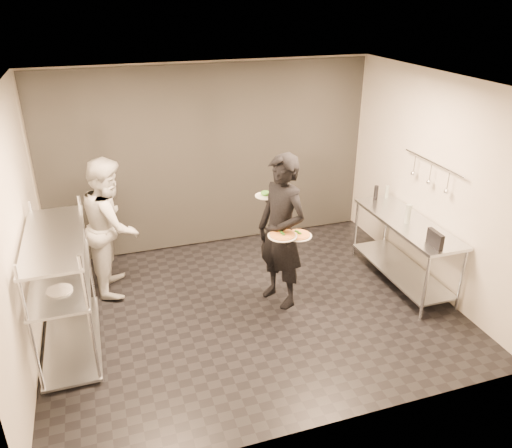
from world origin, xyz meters
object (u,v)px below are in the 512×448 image
object	(u,v)px
pass_rack	(63,286)
waiter	(281,232)
chef	(112,225)
bottle_dark	(376,193)
bottle_clear	(387,192)
pos_monitor	(435,239)
prep_counter	(405,241)
salad_plate	(265,194)
pizza_plate_far	(298,235)
pizza_plate_near	(282,235)
bottle_green	(408,214)

from	to	relation	value
pass_rack	waiter	size ratio (longest dim) A/B	0.81
chef	bottle_dark	size ratio (longest dim) A/B	8.84
bottle_clear	pos_monitor	bearing A→B (deg)	-100.56
prep_counter	salad_plate	xyz separation A→B (m)	(-1.87, 0.38, 0.76)
chef	bottle_dark	bearing A→B (deg)	-86.96
waiter	pizza_plate_far	bearing A→B (deg)	5.72
waiter	pizza_plate_near	world-z (taller)	waiter
waiter	pizza_plate_near	size ratio (longest dim) A/B	5.65
bottle_green	bottle_clear	world-z (taller)	bottle_green
pizza_plate_near	bottle_dark	bearing A→B (deg)	27.86
waiter	pass_rack	bearing A→B (deg)	-112.46
pizza_plate_near	bottle_clear	world-z (taller)	pizza_plate_near
salad_plate	bottle_clear	distance (m)	2.11
waiter	bottle_clear	world-z (taller)	waiter
waiter	bottle_clear	xyz separation A→B (m)	(1.92, 0.72, 0.02)
pizza_plate_far	bottle_dark	bearing A→B (deg)	30.48
bottle_dark	pass_rack	bearing A→B (deg)	-169.45
chef	pizza_plate_far	distance (m)	2.44
chef	pizza_plate_near	distance (m)	2.28
prep_counter	bottle_dark	distance (m)	0.89
bottle_clear	chef	bearing A→B (deg)	175.66
prep_counter	waiter	bearing A→B (deg)	177.44
pos_monitor	bottle_clear	xyz separation A→B (m)	(0.28, 1.52, -0.01)
pass_rack	bottle_clear	xyz separation A→B (m)	(4.49, 0.80, 0.24)
bottle_clear	bottle_dark	xyz separation A→B (m)	(-0.18, 0.00, 0.01)
pass_rack	bottle_dark	bearing A→B (deg)	10.55
prep_counter	chef	bearing A→B (deg)	163.63
chef	salad_plate	world-z (taller)	chef
prep_counter	pizza_plate_far	distance (m)	1.68
pizza_plate_far	bottle_green	size ratio (longest dim) A/B	1.24
pizza_plate_near	pizza_plate_far	distance (m)	0.21
pizza_plate_far	waiter	bearing A→B (deg)	119.99
pass_rack	waiter	world-z (taller)	waiter
pass_rack	bottle_green	distance (m)	4.29
pass_rack	pos_monitor	size ratio (longest dim) A/B	5.85
chef	bottle_green	bearing A→B (deg)	-99.59
prep_counter	pizza_plate_near	distance (m)	1.90
prep_counter	bottle_green	xyz separation A→B (m)	(-0.05, -0.04, 0.42)
pizza_plate_near	pos_monitor	xyz separation A→B (m)	(1.72, -0.56, -0.06)
waiter	bottle_green	world-z (taller)	waiter
prep_counter	bottle_clear	xyz separation A→B (m)	(0.16, 0.80, 0.39)
pos_monitor	bottle_green	xyz separation A→B (m)	(0.07, 0.68, 0.03)
chef	pizza_plate_near	world-z (taller)	chef
pass_rack	pizza_plate_far	bearing A→B (deg)	-3.04
salad_plate	pos_monitor	bearing A→B (deg)	-32.15
prep_counter	bottle_clear	world-z (taller)	bottle_clear
pizza_plate_far	bottle_dark	size ratio (longest dim) A/B	1.57
pass_rack	pos_monitor	world-z (taller)	pass_rack
pass_rack	bottle_green	xyz separation A→B (m)	(4.28, -0.04, 0.28)
pos_monitor	bottle_green	size ratio (longest dim) A/B	1.05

